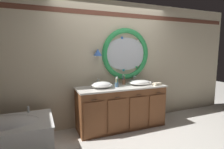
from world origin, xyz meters
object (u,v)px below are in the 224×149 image
object	(u,v)px
sink_basin_left	(102,85)
sink_basin_right	(140,82)
toothbrush_holder_left	(117,84)
soap_dispenser	(116,81)
folded_hand_towel	(157,84)
toothbrush_holder_right	(124,82)

from	to	relation	value
sink_basin_left	sink_basin_right	world-z (taller)	sink_basin_left
sink_basin_right	toothbrush_holder_left	world-z (taller)	toothbrush_holder_left
toothbrush_holder_left	soap_dispenser	distance (m)	0.21
sink_basin_right	folded_hand_towel	bearing A→B (deg)	-25.69
toothbrush_holder_right	folded_hand_towel	bearing A→B (deg)	-28.83
sink_basin_right	folded_hand_towel	distance (m)	0.36
sink_basin_right	soap_dispenser	xyz separation A→B (m)	(-0.47, 0.18, 0.02)
toothbrush_holder_right	soap_dispenser	size ratio (longest dim) A/B	1.28
toothbrush_holder_left	toothbrush_holder_right	world-z (taller)	toothbrush_holder_right
sink_basin_right	folded_hand_towel	size ratio (longest dim) A/B	2.66
sink_basin_left	folded_hand_towel	world-z (taller)	sink_basin_left
sink_basin_left	toothbrush_holder_left	bearing A→B (deg)	-2.33
toothbrush_holder_left	toothbrush_holder_right	distance (m)	0.32
sink_basin_right	toothbrush_holder_right	bearing A→B (deg)	147.89
sink_basin_left	soap_dispenser	xyz separation A→B (m)	(0.38, 0.18, 0.01)
sink_basin_left	toothbrush_holder_right	size ratio (longest dim) A/B	1.86
sink_basin_left	sink_basin_right	size ratio (longest dim) A/B	0.85
toothbrush_holder_left	sink_basin_left	bearing A→B (deg)	177.67
toothbrush_holder_right	soap_dispenser	world-z (taller)	toothbrush_holder_right
toothbrush_holder_right	sink_basin_left	bearing A→B (deg)	-162.13
toothbrush_holder_left	folded_hand_towel	world-z (taller)	toothbrush_holder_left
sink_basin_left	toothbrush_holder_right	distance (m)	0.59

